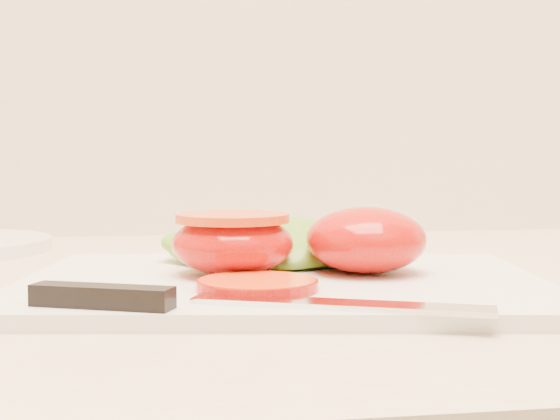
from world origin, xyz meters
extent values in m
cube|color=silver|center=(-0.48, 1.61, 0.94)|extent=(0.38, 0.30, 0.01)
ellipsoid|color=red|center=(-0.41, 1.62, 0.96)|extent=(0.08, 0.08, 0.05)
ellipsoid|color=red|center=(-0.51, 1.62, 0.96)|extent=(0.08, 0.08, 0.04)
cylinder|color=red|center=(-0.51, 1.62, 0.98)|extent=(0.08, 0.08, 0.01)
cylinder|color=orange|center=(-0.50, 1.56, 0.94)|extent=(0.07, 0.07, 0.01)
ellipsoid|color=#66A62C|center=(-0.48, 1.68, 0.95)|extent=(0.18, 0.15, 0.03)
ellipsoid|color=#66A62C|center=(-0.43, 1.68, 0.95)|extent=(0.13, 0.11, 0.02)
cube|color=silver|center=(-0.46, 1.50, 0.94)|extent=(0.16, 0.08, 0.00)
cube|color=black|center=(-0.59, 1.52, 0.95)|extent=(0.08, 0.05, 0.01)
camera|label=1|loc=(-0.56, 1.09, 1.02)|focal=50.00mm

